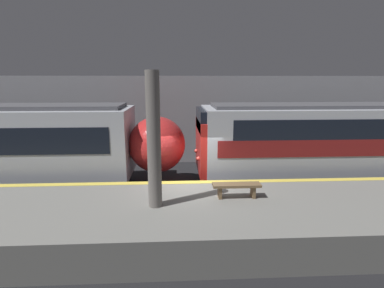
% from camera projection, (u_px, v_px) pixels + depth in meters
% --- Properties ---
extents(ground_plane, '(120.00, 120.00, 0.00)m').
position_uv_depth(ground_plane, '(191.00, 207.00, 11.14)').
color(ground_plane, black).
extents(platform, '(40.00, 4.16, 1.05)m').
position_uv_depth(platform, '(195.00, 220.00, 9.01)').
color(platform, slate).
rests_on(platform, ground).
extents(station_rear_barrier, '(50.00, 0.15, 4.87)m').
position_uv_depth(station_rear_barrier, '(185.00, 120.00, 16.85)').
color(station_rear_barrier, '#939399').
rests_on(station_rear_barrier, ground).
extents(support_pillar_near, '(0.39, 0.39, 3.88)m').
position_uv_depth(support_pillar_near, '(154.00, 141.00, 8.37)').
color(support_pillar_near, slate).
rests_on(support_pillar_near, platform).
extents(platform_bench, '(1.50, 0.40, 0.45)m').
position_uv_depth(platform_bench, '(237.00, 187.00, 9.33)').
color(platform_bench, brown).
rests_on(platform_bench, platform).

